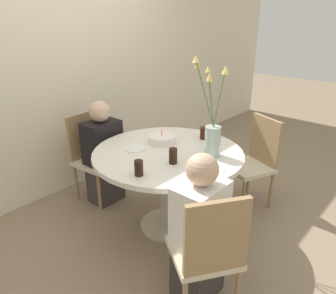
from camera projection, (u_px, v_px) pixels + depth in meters
name	position (u px, v px, depth m)	size (l,w,h in m)	color
ground_plane	(168.00, 226.00, 2.98)	(16.00, 16.00, 0.00)	#89755B
wall_back	(69.00, 66.00, 3.31)	(8.00, 0.05, 2.60)	beige
dining_table	(168.00, 166.00, 2.76)	(1.25, 1.25, 0.74)	silver
chair_left_flank	(92.00, 152.00, 3.31)	(0.44, 0.44, 0.89)	beige
chair_near_front	(209.00, 249.00, 1.95)	(0.56, 0.56, 0.89)	beige
chair_right_flank	(255.00, 158.00, 3.18)	(0.52, 0.52, 0.89)	beige
birthday_cake	(162.00, 139.00, 2.87)	(0.24, 0.24, 0.12)	white
flower_vase	(212.00, 130.00, 2.56)	(0.19, 0.25, 0.78)	#9EB2AD
side_plate	(135.00, 148.00, 2.75)	(0.18, 0.18, 0.01)	white
drink_glass_0	(139.00, 168.00, 2.29)	(0.06, 0.06, 0.11)	black
drink_glass_1	(204.00, 133.00, 2.96)	(0.07, 0.07, 0.11)	#33190C
drink_glass_2	(173.00, 156.00, 2.47)	(0.06, 0.06, 0.12)	black
person_guest	(103.00, 156.00, 3.23)	(0.34, 0.24, 1.05)	#383333
person_woman	(199.00, 234.00, 2.09)	(0.34, 0.24, 1.05)	#383333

